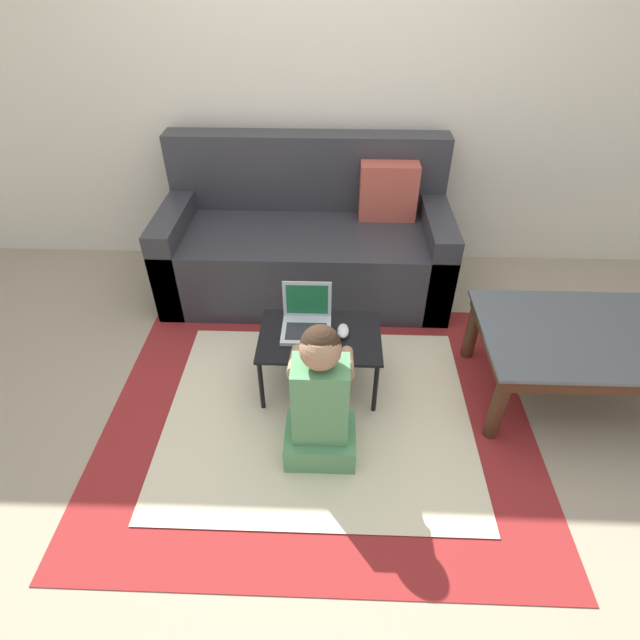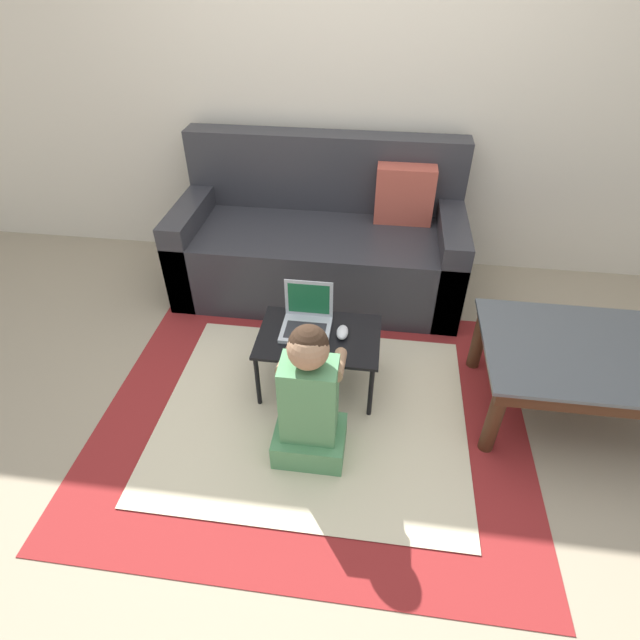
{
  "view_description": "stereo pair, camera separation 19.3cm",
  "coord_description": "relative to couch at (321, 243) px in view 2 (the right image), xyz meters",
  "views": [
    {
      "loc": [
        0.07,
        -1.69,
        1.95
      ],
      "look_at": [
        -0.0,
        0.27,
        0.4
      ],
      "focal_mm": 28.0,
      "sensor_mm": 36.0,
      "label": 1
    },
    {
      "loc": [
        0.26,
        -1.68,
        1.95
      ],
      "look_at": [
        -0.0,
        0.27,
        0.4
      ],
      "focal_mm": 28.0,
      "sensor_mm": 36.0,
      "label": 2
    }
  ],
  "objects": [
    {
      "name": "ground_plane",
      "position": [
        0.12,
        -1.18,
        -0.32
      ],
      "size": [
        16.0,
        16.0,
        0.0
      ],
      "primitive_type": "plane",
      "color": "gray"
    },
    {
      "name": "wall_back",
      "position": [
        0.12,
        0.44,
        0.93
      ],
      "size": [
        9.0,
        0.06,
        2.5
      ],
      "color": "beige",
      "rests_on": "ground_plane"
    },
    {
      "name": "area_rug",
      "position": [
        0.11,
        -1.18,
        -0.32
      ],
      "size": [
        2.12,
        1.77,
        0.01
      ],
      "color": "maroon",
      "rests_on": "ground_plane"
    },
    {
      "name": "couch",
      "position": [
        0.0,
        0.0,
        0.0
      ],
      "size": [
        1.8,
        0.82,
        0.95
      ],
      "color": "#2D2D33",
      "rests_on": "ground_plane"
    },
    {
      "name": "coffee_table",
      "position": [
        1.44,
        -0.99,
        0.04
      ],
      "size": [
        1.06,
        0.69,
        0.42
      ],
      "color": "#4C5156",
      "rests_on": "ground_plane"
    },
    {
      "name": "laptop_desk",
      "position": [
        0.11,
        -0.96,
        -0.01
      ],
      "size": [
        0.61,
        0.42,
        0.34
      ],
      "color": "black",
      "rests_on": "ground_plane"
    },
    {
      "name": "laptop",
      "position": [
        0.05,
        -0.91,
        0.06
      ],
      "size": [
        0.25,
        0.22,
        0.23
      ],
      "color": "#B7BCC6",
      "rests_on": "laptop_desk"
    },
    {
      "name": "computer_mouse",
      "position": [
        0.23,
        -0.94,
        0.04
      ],
      "size": [
        0.06,
        0.11,
        0.04
      ],
      "color": "silver",
      "rests_on": "laptop_desk"
    },
    {
      "name": "person_seated",
      "position": [
        0.13,
        -1.4,
        0.02
      ],
      "size": [
        0.32,
        0.37,
        0.74
      ],
      "color": "#518E5B",
      "rests_on": "ground_plane"
    }
  ]
}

